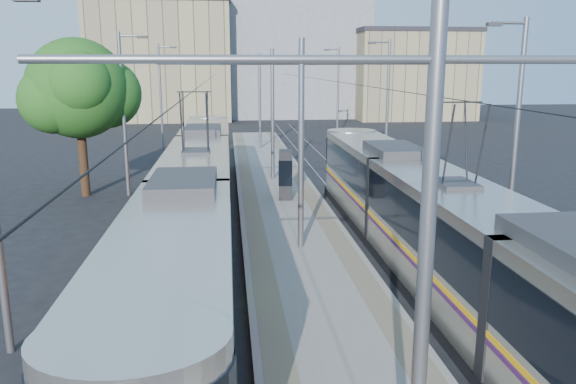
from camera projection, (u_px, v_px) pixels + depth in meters
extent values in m
plane|color=black|center=(349.00, 380.00, 11.75)|extent=(160.00, 160.00, 0.00)
cube|color=gray|center=(278.00, 193.00, 28.20)|extent=(4.00, 50.00, 0.30)
cube|color=gray|center=(249.00, 191.00, 28.01)|extent=(0.70, 50.00, 0.01)
cube|color=gray|center=(306.00, 190.00, 28.32)|extent=(0.70, 50.00, 0.01)
cube|color=gray|center=(191.00, 198.00, 27.78)|extent=(0.07, 70.00, 0.03)
cube|color=gray|center=(220.00, 197.00, 27.93)|extent=(0.07, 70.00, 0.03)
cube|color=gray|center=(334.00, 194.00, 28.53)|extent=(0.07, 70.00, 0.03)
cube|color=gray|center=(362.00, 194.00, 28.68)|extent=(0.07, 70.00, 0.03)
cube|color=black|center=(199.00, 233.00, 21.32)|extent=(2.30, 30.51, 0.40)
cube|color=beige|center=(197.00, 191.00, 20.95)|extent=(2.40, 28.91, 2.90)
cube|color=black|center=(197.00, 178.00, 20.84)|extent=(2.43, 28.91, 1.30)
cube|color=yellow|center=(198.00, 201.00, 21.04)|extent=(2.43, 28.91, 0.12)
cube|color=red|center=(198.00, 214.00, 21.15)|extent=(2.42, 28.91, 1.10)
cube|color=#2D2D30|center=(196.00, 148.00, 20.60)|extent=(1.68, 3.00, 0.30)
cube|color=black|center=(447.00, 293.00, 15.71)|extent=(2.30, 27.20, 0.40)
cube|color=#AEAAA0|center=(451.00, 237.00, 15.34)|extent=(2.40, 25.60, 2.90)
cube|color=black|center=(452.00, 219.00, 15.23)|extent=(2.43, 25.60, 1.30)
cube|color=#FFAB0D|center=(450.00, 251.00, 15.43)|extent=(2.43, 25.60, 0.12)
cube|color=#3F154B|center=(450.00, 256.00, 15.46)|extent=(2.43, 25.60, 0.10)
cube|color=#2D2D30|center=(455.00, 180.00, 14.99)|extent=(1.68, 3.00, 0.30)
cylinder|color=slate|center=(424.00, 281.00, 7.03)|extent=(0.20, 0.20, 7.00)
cylinder|color=slate|center=(437.00, 59.00, 6.43)|extent=(9.20, 0.10, 0.10)
cylinder|color=slate|center=(301.00, 146.00, 18.67)|extent=(0.20, 0.20, 7.00)
cylinder|color=slate|center=(302.00, 63.00, 18.07)|extent=(9.20, 0.10, 0.10)
cylinder|color=slate|center=(273.00, 115.00, 30.30)|extent=(0.20, 0.20, 7.00)
cylinder|color=slate|center=(272.00, 64.00, 29.71)|extent=(9.20, 0.10, 0.10)
cylinder|color=slate|center=(260.00, 101.00, 41.94)|extent=(0.20, 0.20, 7.00)
cylinder|color=slate|center=(259.00, 64.00, 41.34)|extent=(9.20, 0.10, 0.10)
cylinder|color=black|center=(202.00, 84.00, 26.63)|extent=(0.02, 70.00, 0.02)
cylinder|color=black|center=(351.00, 84.00, 27.38)|extent=(0.02, 70.00, 0.02)
cylinder|color=slate|center=(124.00, 116.00, 27.54)|extent=(0.18, 0.18, 8.00)
cube|color=#2D2D30|center=(142.00, 37.00, 26.83)|extent=(0.50, 0.22, 0.12)
cylinder|color=slate|center=(161.00, 98.00, 43.06)|extent=(0.18, 0.18, 8.00)
cube|color=#2D2D30|center=(173.00, 47.00, 42.34)|extent=(0.50, 0.22, 0.12)
cylinder|color=slate|center=(516.00, 137.00, 19.40)|extent=(0.18, 0.18, 8.00)
cube|color=#2D2D30|center=(494.00, 24.00, 18.46)|extent=(0.50, 0.22, 0.12)
cylinder|color=slate|center=(387.00, 105.00, 34.91)|extent=(0.18, 0.18, 8.00)
cube|color=#2D2D30|center=(372.00, 43.00, 33.97)|extent=(0.50, 0.22, 0.12)
cylinder|color=slate|center=(338.00, 93.00, 50.43)|extent=(0.18, 0.18, 8.00)
cube|color=#2D2D30|center=(326.00, 50.00, 49.49)|extent=(0.50, 0.22, 0.12)
cube|color=black|center=(286.00, 175.00, 26.22)|extent=(0.71, 1.05, 2.28)
cube|color=black|center=(286.00, 171.00, 26.19)|extent=(0.75, 1.10, 1.19)
cylinder|color=#382314|center=(84.00, 164.00, 27.98)|extent=(0.44, 0.44, 3.22)
sphere|color=#1E4A15|center=(77.00, 88.00, 27.16)|extent=(4.83, 4.83, 4.83)
sphere|color=#1E4A15|center=(107.00, 94.00, 28.13)|extent=(3.42, 3.42, 3.42)
cube|color=#958C65|center=(163.00, 63.00, 67.43)|extent=(16.00, 12.00, 13.31)
cube|color=#262328|center=(160.00, 3.00, 65.90)|extent=(16.32, 12.24, 0.50)
cube|color=gray|center=(291.00, 53.00, 72.67)|extent=(18.00, 14.00, 15.95)
cube|color=#958C65|center=(410.00, 76.00, 68.94)|extent=(14.00, 10.00, 10.19)
cube|color=#262328|center=(412.00, 31.00, 67.76)|extent=(14.28, 10.20, 0.50)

